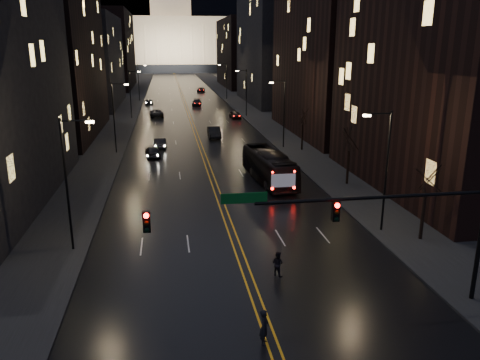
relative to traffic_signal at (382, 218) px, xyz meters
name	(u,v)px	position (x,y,z in m)	size (l,w,h in m)	color
ground	(263,319)	(-5.91, 0.00, -5.10)	(900.00, 900.00, 0.00)	black
road	(180,90)	(-5.91, 130.00, -5.09)	(20.00, 320.00, 0.02)	black
sidewalk_left	(135,90)	(-19.91, 130.00, -5.02)	(8.00, 320.00, 0.16)	black
sidewalk_right	(224,89)	(8.09, 130.00, -5.02)	(8.00, 320.00, 0.16)	black
center_line	(180,90)	(-5.91, 130.00, -5.08)	(0.62, 320.00, 0.01)	orange
building_left_mid	(48,41)	(-26.91, 54.00, 8.90)	(12.00, 30.00, 28.00)	black
building_left_far	(90,61)	(-26.91, 92.00, 4.90)	(12.00, 34.00, 20.00)	black
building_left_dist	(112,50)	(-26.91, 140.00, 6.90)	(12.00, 40.00, 24.00)	black
building_right_near	(447,61)	(15.09, 20.00, 6.90)	(12.00, 26.00, 24.00)	black
building_right_tall	(336,6)	(15.09, 50.00, 13.90)	(12.00, 30.00, 38.00)	black
building_right_mid	(273,47)	(15.09, 92.00, 7.90)	(12.00, 34.00, 26.00)	black
building_right_dist	(241,53)	(15.09, 140.00, 5.90)	(12.00, 40.00, 22.00)	black
capitol	(172,39)	(-5.91, 250.00, 12.05)	(90.00, 50.00, 58.50)	black
traffic_signal	(382,218)	(0.00, 0.00, 0.00)	(17.29, 0.45, 7.00)	black
streetlamp_right_near	(384,166)	(4.91, 10.00, -0.02)	(2.13, 0.25, 9.00)	black
streetlamp_left_near	(69,178)	(-16.72, 10.00, -0.02)	(2.13, 0.25, 9.00)	black
streetlamp_right_mid	(283,110)	(4.91, 40.00, -0.02)	(2.13, 0.25, 9.00)	black
streetlamp_left_mid	(115,114)	(-16.72, 40.00, -0.02)	(2.13, 0.25, 9.00)	black
streetlamp_right_far	(245,90)	(4.91, 70.00, -0.02)	(2.13, 0.25, 9.00)	black
streetlamp_left_far	(131,92)	(-16.72, 70.00, -0.02)	(2.13, 0.25, 9.00)	black
streetlamp_right_dist	(226,80)	(4.91, 100.00, -0.02)	(2.13, 0.25, 9.00)	black
streetlamp_left_dist	(139,80)	(-16.72, 100.00, -0.02)	(2.13, 0.25, 9.00)	black
tree_right_near	(427,179)	(7.09, 8.00, -0.58)	(2.40, 2.40, 6.65)	black
tree_right_mid	(350,140)	(7.09, 22.00, -0.58)	(2.40, 2.40, 6.65)	black
tree_right_far	(303,116)	(7.09, 38.00, -0.58)	(2.40, 2.40, 6.65)	black
bus	(269,166)	(-0.31, 24.44, -3.53)	(2.63, 11.26, 3.14)	black
oncoming_car_a	(153,151)	(-12.20, 37.19, -4.36)	(1.74, 4.33, 1.48)	black
oncoming_car_b	(160,143)	(-11.36, 42.63, -4.41)	(1.48, 4.23, 1.39)	black
oncoming_car_c	(157,113)	(-12.28, 72.17, -4.36)	(2.45, 5.32, 1.48)	black
oncoming_car_d	(149,102)	(-14.41, 92.50, -4.47)	(1.78, 4.38, 1.27)	black
receding_car_a	(214,132)	(-3.41, 48.84, -4.27)	(1.75, 5.03, 1.66)	black
receding_car_b	(235,115)	(2.53, 67.64, -4.37)	(1.72, 4.28, 1.46)	black
receding_car_c	(197,103)	(-3.39, 88.30, -4.38)	(2.03, 5.00, 1.45)	black
receding_car_d	(201,90)	(0.15, 122.16, -4.44)	(2.19, 4.75, 1.32)	black
pedestrian_a	(264,327)	(-6.28, -2.00, -4.23)	(0.64, 0.42, 1.76)	black
pedestrian_b	(278,264)	(-4.12, 4.47, -4.33)	(0.76, 0.41, 1.56)	black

